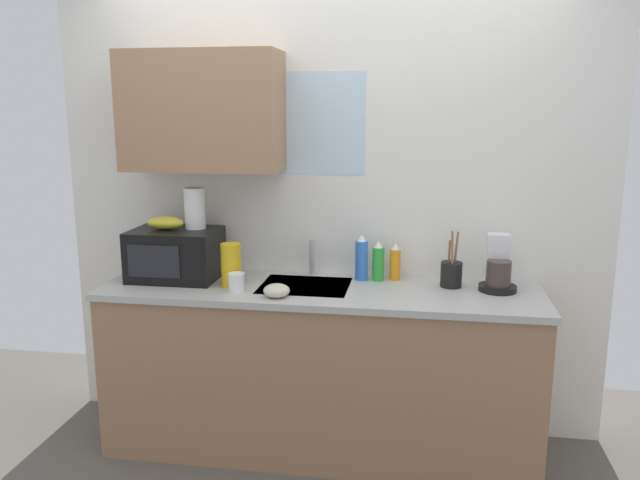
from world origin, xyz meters
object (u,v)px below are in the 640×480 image
object	(u,v)px
microwave	(175,254)
dish_soap_bottle_orange	(395,263)
coffee_maker	(498,269)
cereal_canister	(231,265)
paper_towel_roll	(195,208)
utensil_crock	(451,273)
dish_soap_bottle_green	(378,262)
mug_white	(237,282)
banana_bunch	(165,223)
small_bowl	(277,291)
dish_soap_bottle_blue	(361,259)

from	to	relation	value
microwave	dish_soap_bottle_orange	xyz separation A→B (m)	(1.17, 0.16, -0.04)
coffee_maker	cereal_canister	bearing A→B (deg)	-173.34
paper_towel_roll	dish_soap_bottle_orange	size ratio (longest dim) A/B	1.08
microwave	utensil_crock	size ratio (longest dim) A/B	1.55
dish_soap_bottle_green	mug_white	xyz separation A→B (m)	(-0.69, -0.32, -0.05)
banana_bunch	small_bowl	bearing A→B (deg)	-20.62
microwave	paper_towel_roll	distance (m)	0.27
dish_soap_bottle_orange	mug_white	world-z (taller)	dish_soap_bottle_orange
dish_soap_bottle_green	mug_white	distance (m)	0.76
utensil_crock	coffee_maker	bearing A→B (deg)	-2.85
paper_towel_roll	coffee_maker	size ratio (longest dim) A/B	0.79
banana_bunch	mug_white	distance (m)	0.55
dish_soap_bottle_orange	dish_soap_bottle_blue	bearing A→B (deg)	-170.64
dish_soap_bottle_blue	utensil_crock	xyz separation A→B (m)	(0.47, -0.06, -0.05)
microwave	dish_soap_bottle_orange	size ratio (longest dim) A/B	2.27
microwave	paper_towel_roll	world-z (taller)	paper_towel_roll
paper_towel_roll	dish_soap_bottle_orange	world-z (taller)	paper_towel_roll
microwave	small_bowl	xyz separation A→B (m)	(0.61, -0.25, -0.10)
coffee_maker	microwave	bearing A→B (deg)	-177.98
paper_towel_roll	small_bowl	bearing A→B (deg)	-30.24
cereal_canister	small_bowl	xyz separation A→B (m)	(0.27, -0.15, -0.08)
cereal_canister	mug_white	distance (m)	0.12
cereal_canister	utensil_crock	world-z (taller)	utensil_crock
coffee_maker	mug_white	size ratio (longest dim) A/B	2.95
mug_white	paper_towel_roll	bearing A→B (deg)	140.82
cereal_canister	small_bowl	bearing A→B (deg)	-28.65
dish_soap_bottle_green	paper_towel_roll	bearing A→B (deg)	-175.10
coffee_maker	mug_white	distance (m)	1.33
paper_towel_roll	dish_soap_bottle_orange	distance (m)	1.12
microwave	paper_towel_roll	xyz separation A→B (m)	(0.10, 0.05, 0.24)
utensil_crock	banana_bunch	bearing A→B (deg)	-177.37
paper_towel_roll	microwave	bearing A→B (deg)	-152.83
coffee_maker	mug_white	world-z (taller)	coffee_maker
dish_soap_bottle_blue	dish_soap_bottle_orange	bearing A→B (deg)	9.36
banana_bunch	dish_soap_bottle_blue	xyz separation A→B (m)	(1.04, 0.13, -0.19)
dish_soap_bottle_orange	utensil_crock	xyz separation A→B (m)	(0.29, -0.09, -0.02)
microwave	utensil_crock	world-z (taller)	utensil_crock
utensil_crock	small_bowl	size ratio (longest dim) A/B	2.28
paper_towel_roll	coffee_maker	world-z (taller)	paper_towel_roll
coffee_maker	dish_soap_bottle_orange	world-z (taller)	coffee_maker
banana_bunch	dish_soap_bottle_blue	size ratio (longest dim) A/B	0.80
dish_soap_bottle_orange	utensil_crock	world-z (taller)	utensil_crock
paper_towel_roll	dish_soap_bottle_blue	size ratio (longest dim) A/B	0.88
banana_bunch	dish_soap_bottle_green	distance (m)	1.16
dish_soap_bottle_green	coffee_maker	bearing A→B (deg)	-7.07
microwave	small_bowl	world-z (taller)	microwave
cereal_canister	paper_towel_roll	bearing A→B (deg)	147.99
dish_soap_bottle_green	utensil_crock	xyz separation A→B (m)	(0.38, -0.06, -0.03)
cereal_canister	mug_white	world-z (taller)	cereal_canister
coffee_maker	dish_soap_bottle_orange	distance (m)	0.53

